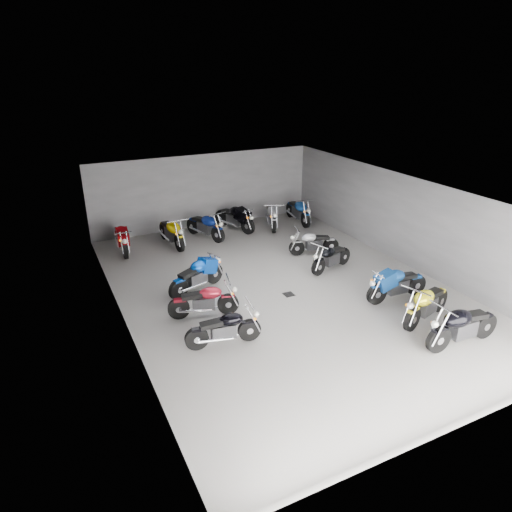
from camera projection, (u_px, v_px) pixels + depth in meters
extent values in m
plane|color=gray|center=(281.00, 288.00, 14.89)|extent=(14.00, 14.00, 0.00)
cube|color=slate|center=(205.00, 191.00, 20.05)|extent=(10.00, 0.10, 3.20)
cube|color=slate|center=(120.00, 272.00, 12.24)|extent=(0.10, 14.00, 3.20)
cube|color=slate|center=(404.00, 220.00, 16.29)|extent=(0.10, 14.00, 3.20)
cube|color=black|center=(283.00, 192.00, 13.63)|extent=(10.00, 14.00, 0.04)
cube|color=black|center=(289.00, 294.00, 14.47)|extent=(0.32, 0.32, 0.01)
cylinder|color=black|center=(249.00, 330.00, 11.98)|extent=(0.63, 0.22, 0.62)
cylinder|color=black|center=(197.00, 339.00, 11.60)|extent=(0.63, 0.24, 0.62)
cube|color=#2D2D30|center=(223.00, 331.00, 11.75)|extent=(0.66, 0.38, 0.39)
ellipsoid|color=black|center=(231.00, 319.00, 11.69)|extent=(0.71, 0.48, 0.35)
cube|color=black|center=(211.00, 324.00, 11.56)|extent=(0.62, 0.36, 0.18)
cylinder|color=black|center=(228.00, 304.00, 13.27)|extent=(0.64, 0.28, 0.63)
cylinder|color=black|center=(179.00, 309.00, 13.01)|extent=(0.64, 0.30, 0.63)
cube|color=#2D2D30|center=(203.00, 303.00, 13.10)|extent=(0.69, 0.45, 0.39)
ellipsoid|color=maroon|center=(211.00, 293.00, 13.02)|extent=(0.74, 0.55, 0.35)
cube|color=black|center=(192.00, 296.00, 12.94)|extent=(0.65, 0.42, 0.18)
cylinder|color=black|center=(214.00, 274.00, 15.12)|extent=(0.67, 0.39, 0.67)
cylinder|color=black|center=(179.00, 289.00, 14.06)|extent=(0.68, 0.41, 0.67)
cube|color=#2D2D30|center=(197.00, 278.00, 14.55)|extent=(0.75, 0.56, 0.42)
ellipsoid|color=#07399C|center=(202.00, 266.00, 14.58)|extent=(0.82, 0.67, 0.38)
cube|color=black|center=(188.00, 273.00, 14.20)|extent=(0.71, 0.52, 0.19)
cylinder|color=black|center=(438.00, 340.00, 11.47)|extent=(0.72, 0.16, 0.71)
cylinder|color=black|center=(484.00, 326.00, 12.09)|extent=(0.72, 0.19, 0.71)
cube|color=#2D2D30|center=(463.00, 329.00, 11.74)|extent=(0.73, 0.35, 0.45)
ellipsoid|color=black|center=(458.00, 319.00, 11.50)|extent=(0.77, 0.47, 0.40)
cube|color=black|center=(475.00, 315.00, 11.75)|extent=(0.69, 0.33, 0.20)
cylinder|color=black|center=(412.00, 319.00, 12.41)|extent=(0.70, 0.34, 0.69)
cylinder|color=black|center=(439.00, 300.00, 13.40)|extent=(0.71, 0.36, 0.69)
cube|color=#2D2D30|center=(427.00, 306.00, 12.87)|extent=(0.76, 0.52, 0.43)
ellipsoid|color=yellow|center=(424.00, 298.00, 12.58)|extent=(0.83, 0.63, 0.39)
cube|color=black|center=(434.00, 293.00, 12.97)|extent=(0.72, 0.48, 0.20)
cylinder|color=black|center=(377.00, 294.00, 13.78)|extent=(0.68, 0.16, 0.67)
cylinder|color=black|center=(416.00, 285.00, 14.36)|extent=(0.68, 0.18, 0.67)
cube|color=#2D2D30|center=(397.00, 286.00, 14.03)|extent=(0.69, 0.34, 0.42)
ellipsoid|color=#164892|center=(392.00, 278.00, 13.81)|extent=(0.73, 0.44, 0.38)
cube|color=black|center=(407.00, 276.00, 14.04)|extent=(0.65, 0.31, 0.19)
cylinder|color=black|center=(318.00, 267.00, 15.69)|extent=(0.62, 0.29, 0.61)
cylinder|color=black|center=(343.00, 256.00, 16.56)|extent=(0.63, 0.31, 0.61)
cube|color=#2D2D30|center=(331.00, 259.00, 16.09)|extent=(0.68, 0.45, 0.38)
ellipsoid|color=black|center=(328.00, 253.00, 15.84)|extent=(0.73, 0.55, 0.34)
cube|color=black|center=(337.00, 250.00, 16.17)|extent=(0.63, 0.42, 0.17)
cylinder|color=black|center=(297.00, 248.00, 17.33)|extent=(0.61, 0.27, 0.60)
cylinder|color=black|center=(331.00, 245.00, 17.57)|extent=(0.62, 0.29, 0.60)
cube|color=#2D2D30|center=(314.00, 244.00, 17.41)|extent=(0.66, 0.43, 0.37)
ellipsoid|color=#9D9EA1|center=(309.00, 237.00, 17.26)|extent=(0.71, 0.53, 0.34)
cube|color=black|center=(322.00, 237.00, 17.36)|extent=(0.62, 0.40, 0.17)
cylinder|color=black|center=(125.00, 250.00, 17.01)|extent=(0.18, 0.71, 0.70)
cylinder|color=black|center=(120.00, 236.00, 18.37)|extent=(0.21, 0.71, 0.70)
cube|color=#2D2D30|center=(122.00, 240.00, 17.65)|extent=(0.37, 0.73, 0.44)
ellipsoid|color=maroon|center=(122.00, 234.00, 17.30)|extent=(0.48, 0.77, 0.40)
cube|color=black|center=(120.00, 230.00, 17.83)|extent=(0.35, 0.69, 0.20)
cylinder|color=black|center=(180.00, 243.00, 17.65)|extent=(0.21, 0.72, 0.71)
cylinder|color=black|center=(164.00, 231.00, 18.93)|extent=(0.23, 0.73, 0.71)
cube|color=#2D2D30|center=(171.00, 234.00, 18.25)|extent=(0.40, 0.75, 0.45)
ellipsoid|color=#E1C506|center=(173.00, 227.00, 17.91)|extent=(0.51, 0.80, 0.40)
cube|color=black|center=(168.00, 224.00, 18.41)|extent=(0.37, 0.71, 0.20)
cylinder|color=black|center=(218.00, 235.00, 18.54)|extent=(0.37, 0.70, 0.69)
cylinder|color=black|center=(193.00, 226.00, 19.53)|extent=(0.39, 0.70, 0.69)
cube|color=#2D2D30|center=(205.00, 228.00, 19.00)|extent=(0.55, 0.77, 0.43)
ellipsoid|color=navy|center=(209.00, 221.00, 18.71)|extent=(0.66, 0.84, 0.39)
cube|color=black|center=(199.00, 219.00, 19.10)|extent=(0.51, 0.72, 0.20)
cylinder|color=black|center=(248.00, 226.00, 19.48)|extent=(0.40, 0.71, 0.71)
cylinder|color=black|center=(222.00, 218.00, 20.47)|extent=(0.42, 0.72, 0.71)
cube|color=#2D2D30|center=(234.00, 220.00, 19.93)|extent=(0.57, 0.79, 0.44)
ellipsoid|color=black|center=(238.00, 213.00, 19.64)|extent=(0.69, 0.86, 0.40)
cube|color=black|center=(229.00, 211.00, 20.03)|extent=(0.54, 0.74, 0.20)
cylinder|color=black|center=(274.00, 225.00, 19.63)|extent=(0.38, 0.70, 0.69)
cylinder|color=black|center=(270.00, 214.00, 21.07)|extent=(0.40, 0.71, 0.69)
cube|color=#2D2D30|center=(272.00, 217.00, 20.31)|extent=(0.56, 0.77, 0.43)
ellipsoid|color=#9FA0A6|center=(273.00, 211.00, 19.95)|extent=(0.67, 0.84, 0.39)
cube|color=black|center=(271.00, 208.00, 20.50)|extent=(0.52, 0.73, 0.20)
cylinder|color=black|center=(306.00, 220.00, 20.24)|extent=(0.21, 0.72, 0.71)
cylinder|color=black|center=(291.00, 210.00, 21.63)|extent=(0.24, 0.72, 0.71)
cube|color=#2D2D30|center=(298.00, 213.00, 20.89)|extent=(0.40, 0.75, 0.44)
ellipsoid|color=#184B9E|center=(301.00, 207.00, 20.54)|extent=(0.52, 0.79, 0.40)
cube|color=black|center=(295.00, 204.00, 21.08)|extent=(0.38, 0.70, 0.20)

